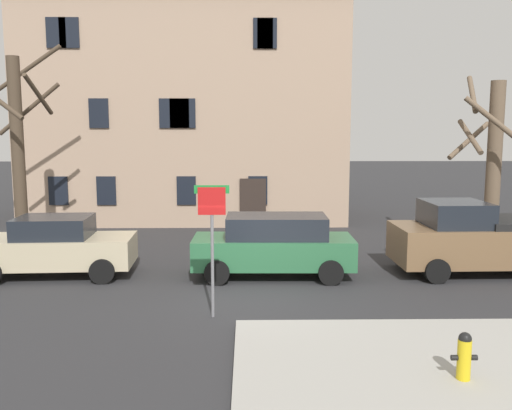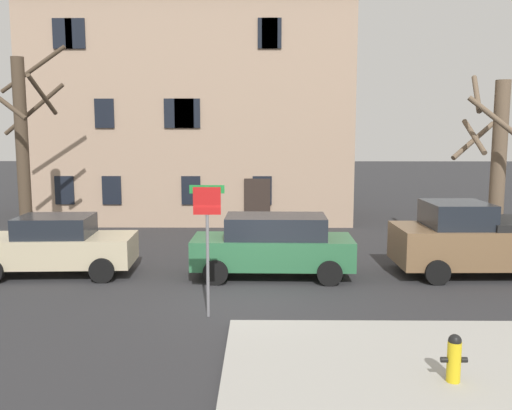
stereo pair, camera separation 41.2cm
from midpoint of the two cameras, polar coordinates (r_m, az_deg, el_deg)
name	(u,v)px [view 1 (the left image)]	position (r m, az deg, el deg)	size (l,w,h in m)	color
ground_plane	(245,300)	(13.64, -2.07, -9.82)	(120.00, 120.00, 0.00)	#2D2D30
building_main	(188,88)	(26.53, -7.48, 11.93)	(14.61, 7.01, 11.94)	tan
tree_bare_near	(18,146)	(19.96, -23.92, 5.62)	(2.87, 2.92, 7.03)	#4C3D2D
tree_bare_mid	(491,161)	(19.86, 22.61, 4.20)	(2.10, 2.86, 5.96)	brown
car_beige_sedan	(55,247)	(16.68, -20.75, -4.04)	(4.44, 2.16, 1.70)	#C6B793
car_green_wagon	(274,245)	(15.54, 1.10, -4.15)	(4.51, 2.02, 1.75)	#2D6B42
pickup_truck_brown	(484,239)	(17.14, 21.91, -3.24)	(5.28, 2.40, 2.10)	brown
fire_hydrant	(464,355)	(9.71, 19.57, -14.42)	(0.42, 0.22, 0.79)	gold
street_sign_pole	(212,226)	(12.03, -5.55, -2.18)	(0.76, 0.07, 2.94)	slate
bicycle_leaning	(91,251)	(18.03, -17.36, -4.60)	(1.75, 0.15, 1.03)	black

